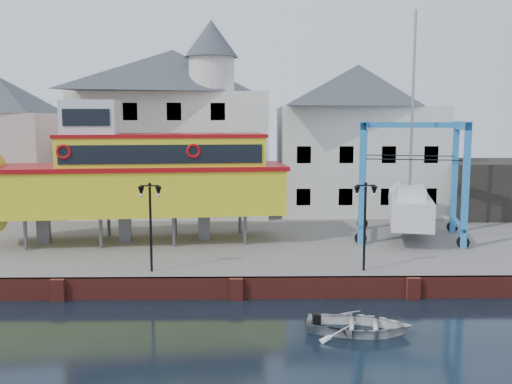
{
  "coord_description": "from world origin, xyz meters",
  "views": [
    {
      "loc": [
        0.48,
        -24.94,
        8.12
      ],
      "look_at": [
        1.0,
        7.0,
        4.0
      ],
      "focal_mm": 40.0,
      "sensor_mm": 36.0,
      "label": 1
    }
  ],
  "objects": [
    {
      "name": "tour_boat",
      "position": [
        -6.56,
        7.76,
        4.84
      ],
      "size": [
        19.04,
        6.31,
        8.14
      ],
      "rotation": [
        0.0,
        0.0,
        0.1
      ],
      "color": "#59595E",
      "rests_on": "hardstanding"
    },
    {
      "name": "quay_wall",
      "position": [
        -0.0,
        0.1,
        0.5
      ],
      "size": [
        44.0,
        0.47,
        1.0
      ],
      "color": "maroon",
      "rests_on": "ground"
    },
    {
      "name": "lamp_post_right",
      "position": [
        6.0,
        1.2,
        4.17
      ],
      "size": [
        1.12,
        0.32,
        4.2
      ],
      "color": "black",
      "rests_on": "hardstanding"
    },
    {
      "name": "hardstanding",
      "position": [
        0.0,
        11.0,
        0.5
      ],
      "size": [
        44.0,
        22.0,
        1.0
      ],
      "primitive_type": "cube",
      "color": "slate",
      "rests_on": "ground"
    },
    {
      "name": "shed_dark",
      "position": [
        19.0,
        17.0,
        3.0
      ],
      "size": [
        8.0,
        7.0,
        4.0
      ],
      "primitive_type": "cube",
      "color": "black",
      "rests_on": "hardstanding"
    },
    {
      "name": "lamp_post_left",
      "position": [
        -4.0,
        1.2,
        4.17
      ],
      "size": [
        1.12,
        0.32,
        4.2
      ],
      "color": "black",
      "rests_on": "hardstanding"
    },
    {
      "name": "ground",
      "position": [
        0.0,
        0.0,
        0.0
      ],
      "size": [
        140.0,
        140.0,
        0.0
      ],
      "primitive_type": "plane",
      "color": "black",
      "rests_on": "ground"
    },
    {
      "name": "building_white_right",
      "position": [
        9.0,
        19.0,
        6.6
      ],
      "size": [
        12.0,
        8.0,
        11.2
      ],
      "color": "silver",
      "rests_on": "hardstanding"
    },
    {
      "name": "building_pink",
      "position": [
        -18.0,
        18.0,
        6.15
      ],
      "size": [
        8.0,
        7.0,
        10.3
      ],
      "color": "#CCA89D",
      "rests_on": "hardstanding"
    },
    {
      "name": "travel_lift",
      "position": [
        10.39,
        9.34,
        3.24
      ],
      "size": [
        7.17,
        9.16,
        13.41
      ],
      "rotation": [
        0.0,
        0.0,
        -0.22
      ],
      "color": "#227ABF",
      "rests_on": "hardstanding"
    },
    {
      "name": "motorboat_b",
      "position": [
        4.73,
        -4.07,
        0.0
      ],
      "size": [
        4.48,
        3.57,
        0.83
      ],
      "primitive_type": "imported",
      "rotation": [
        0.0,
        0.0,
        1.38
      ],
      "color": "silver",
      "rests_on": "ground"
    },
    {
      "name": "building_white_main",
      "position": [
        -4.87,
        18.39,
        7.34
      ],
      "size": [
        14.0,
        8.3,
        14.0
      ],
      "color": "silver",
      "rests_on": "hardstanding"
    }
  ]
}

